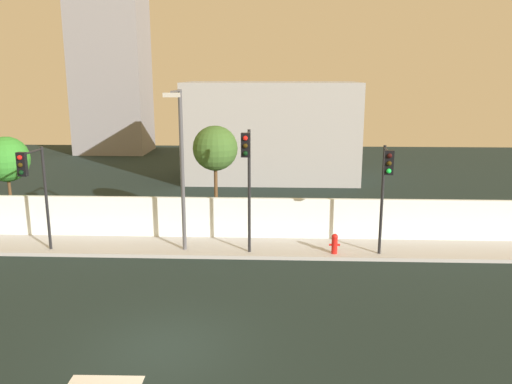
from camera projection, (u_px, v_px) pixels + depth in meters
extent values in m
plane|color=black|center=(164.00, 349.00, 14.20)|extent=(80.00, 80.00, 0.00)
cube|color=#ADADAD|center=(205.00, 247.00, 22.17)|extent=(36.00, 2.40, 0.15)
cube|color=white|center=(208.00, 217.00, 23.20)|extent=(36.00, 0.18, 1.80)
cube|color=silver|center=(107.00, 380.00, 12.73)|extent=(1.81, 0.47, 0.01)
cylinder|color=black|center=(249.00, 192.00, 20.87)|extent=(0.12, 0.12, 5.02)
cylinder|color=black|center=(247.00, 134.00, 19.75)|extent=(0.14, 1.20, 0.08)
cube|color=black|center=(246.00, 145.00, 19.25)|extent=(0.35, 0.22, 0.90)
sphere|color=red|center=(245.00, 138.00, 19.07)|extent=(0.18, 0.18, 0.18)
sphere|color=#33260A|center=(245.00, 146.00, 19.13)|extent=(0.18, 0.18, 0.18)
sphere|color=black|center=(245.00, 153.00, 19.19)|extent=(0.18, 0.18, 0.18)
cylinder|color=black|center=(382.00, 201.00, 20.73)|extent=(0.12, 0.12, 4.43)
cylinder|color=black|center=(387.00, 150.00, 19.59)|extent=(0.19, 1.37, 0.08)
cube|color=black|center=(389.00, 163.00, 19.01)|extent=(0.35, 0.23, 0.90)
sphere|color=black|center=(390.00, 156.00, 18.84)|extent=(0.18, 0.18, 0.18)
sphere|color=#33260A|center=(389.00, 163.00, 18.90)|extent=(0.18, 0.18, 0.18)
sphere|color=#19F24C|center=(389.00, 171.00, 18.96)|extent=(0.18, 0.18, 0.18)
cylinder|color=black|center=(46.00, 199.00, 21.29)|extent=(0.12, 0.12, 4.31)
cylinder|color=black|center=(32.00, 152.00, 20.08)|extent=(0.16, 1.55, 0.08)
cube|color=black|center=(22.00, 164.00, 19.41)|extent=(0.35, 0.22, 0.90)
sphere|color=red|center=(20.00, 158.00, 19.23)|extent=(0.18, 0.18, 0.18)
sphere|color=#33260A|center=(20.00, 165.00, 19.29)|extent=(0.18, 0.18, 0.18)
sphere|color=black|center=(21.00, 172.00, 19.36)|extent=(0.18, 0.18, 0.18)
cylinder|color=#4C4C51|center=(182.00, 172.00, 21.01)|extent=(0.16, 0.16, 6.55)
cylinder|color=#4C4C51|center=(176.00, 91.00, 19.53)|extent=(0.12, 1.55, 0.10)
cube|color=beige|center=(172.00, 95.00, 18.80)|extent=(0.60, 0.25, 0.16)
cylinder|color=red|center=(334.00, 246.00, 21.15)|extent=(0.24, 0.24, 0.66)
sphere|color=red|center=(335.00, 237.00, 21.07)|extent=(0.26, 0.26, 0.26)
cylinder|color=red|center=(330.00, 245.00, 21.15)|extent=(0.10, 0.09, 0.09)
cylinder|color=red|center=(339.00, 245.00, 21.14)|extent=(0.10, 0.09, 0.09)
cylinder|color=brown|center=(11.00, 201.00, 24.51)|extent=(0.14, 0.14, 2.86)
sphere|color=#348A2D|center=(6.00, 159.00, 24.05)|extent=(2.10, 2.10, 2.10)
cylinder|color=brown|center=(216.00, 197.00, 24.05)|extent=(0.16, 0.16, 3.44)
sphere|color=#3D6429|center=(215.00, 148.00, 23.54)|extent=(2.04, 2.04, 2.04)
cube|color=#9D9D9D|center=(271.00, 131.00, 36.21)|extent=(11.78, 6.00, 6.70)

